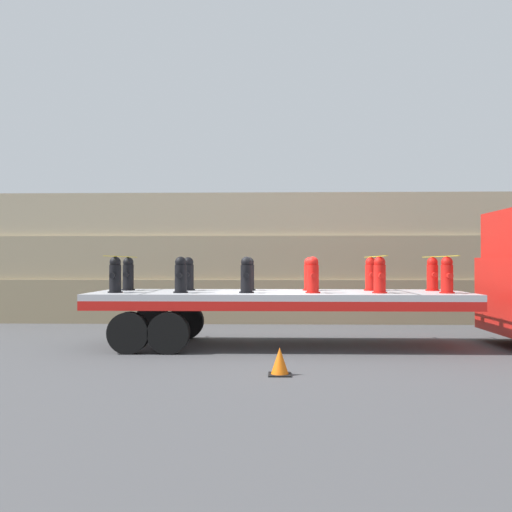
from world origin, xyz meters
name	(u,v)px	position (x,y,z in m)	size (l,w,h in m)	color
ground_plane	(279,346)	(0.00, 0.00, 0.00)	(120.00, 120.00, 0.00)	#474749
rock_cliff	(277,258)	(0.00, 6.29, 2.08)	(60.00, 3.30, 4.16)	gray
flatbed_trailer	(254,302)	(-0.60, 0.00, 1.01)	(8.51, 2.68, 1.25)	#B2B2B7
fire_hydrant_black_near_0	(115,275)	(-3.66, -0.57, 1.64)	(0.33, 0.54, 0.80)	black
fire_hydrant_black_far_0	(128,274)	(-3.66, 0.57, 1.64)	(0.33, 0.54, 0.80)	black
fire_hydrant_black_near_1	(181,275)	(-2.19, -0.57, 1.64)	(0.33, 0.54, 0.80)	black
fire_hydrant_black_far_1	(188,274)	(-2.19, 0.57, 1.64)	(0.33, 0.54, 0.80)	black
fire_hydrant_black_near_2	(247,275)	(-0.73, -0.57, 1.64)	(0.33, 0.54, 0.80)	black
fire_hydrant_black_far_2	(249,274)	(-0.73, 0.57, 1.64)	(0.33, 0.54, 0.80)	black
fire_hydrant_red_near_3	(313,275)	(0.73, -0.57, 1.64)	(0.33, 0.54, 0.80)	red
fire_hydrant_red_far_3	(310,274)	(0.73, 0.57, 1.64)	(0.33, 0.54, 0.80)	red
fire_hydrant_red_near_4	(380,275)	(2.19, -0.57, 1.64)	(0.33, 0.54, 0.80)	red
fire_hydrant_red_far_4	(371,274)	(2.19, 0.57, 1.64)	(0.33, 0.54, 0.80)	red
fire_hydrant_red_near_5	(447,275)	(3.66, -0.57, 1.64)	(0.33, 0.54, 0.80)	red
fire_hydrant_red_far_5	(432,274)	(3.66, 0.57, 1.64)	(0.33, 0.54, 0.80)	red
cargo_strap_rear	(122,257)	(-3.66, 0.00, 2.06)	(0.05, 2.78, 0.01)	yellow
cargo_strap_middle	(375,257)	(2.19, 0.00, 2.06)	(0.05, 2.78, 0.01)	yellow
cargo_strap_front	(439,256)	(3.66, 0.00, 2.06)	(0.05, 2.78, 0.01)	yellow
traffic_cone	(280,362)	(-0.03, -3.41, 0.23)	(0.39, 0.39, 0.48)	black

